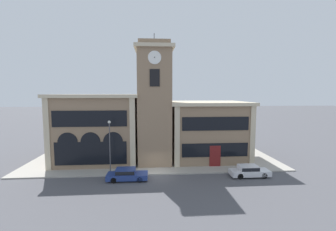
% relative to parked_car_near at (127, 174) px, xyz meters
% --- Properties ---
extents(ground_plane, '(300.00, 300.00, 0.00)m').
position_rel_parked_car_near_xyz_m(ground_plane, '(3.36, 1.25, -0.71)').
color(ground_plane, '#4C4C51').
extents(sidewalk_kerb, '(36.10, 13.95, 0.15)m').
position_rel_parked_car_near_xyz_m(sidewalk_kerb, '(3.36, 8.22, -0.63)').
color(sidewalk_kerb, '#A39E93').
rests_on(sidewalk_kerb, ground_plane).
extents(clock_tower, '(5.26, 5.26, 18.15)m').
position_rel_parked_car_near_xyz_m(clock_tower, '(3.36, 6.00, 7.80)').
color(clock_tower, '#897056').
rests_on(clock_tower, ground_plane).
extents(town_hall_left_wing, '(12.17, 10.17, 9.87)m').
position_rel_parked_car_near_xyz_m(town_hall_left_wing, '(-4.96, 8.42, 4.25)').
color(town_hall_left_wing, '#897056').
rests_on(town_hall_left_wing, ground_plane).
extents(town_hall_right_wing, '(11.73, 10.17, 8.75)m').
position_rel_parked_car_near_xyz_m(town_hall_right_wing, '(11.46, 8.43, 3.70)').
color(town_hall_right_wing, '#897056').
rests_on(town_hall_right_wing, ground_plane).
extents(parked_car_near, '(4.68, 1.89, 1.35)m').
position_rel_parked_car_near_xyz_m(parked_car_near, '(0.00, 0.00, 0.00)').
color(parked_car_near, navy).
rests_on(parked_car_near, ground_plane).
extents(parked_car_mid, '(4.70, 1.80, 1.37)m').
position_rel_parked_car_near_xyz_m(parked_car_mid, '(14.59, -0.00, 0.02)').
color(parked_car_mid, silver).
rests_on(parked_car_mid, ground_plane).
extents(street_lamp, '(0.36, 0.36, 6.57)m').
position_rel_parked_car_near_xyz_m(street_lamp, '(-2.20, 1.97, 3.67)').
color(street_lamp, '#4C4C51').
rests_on(street_lamp, sidewalk_kerb).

